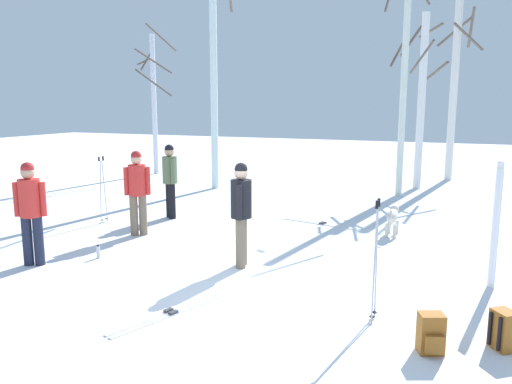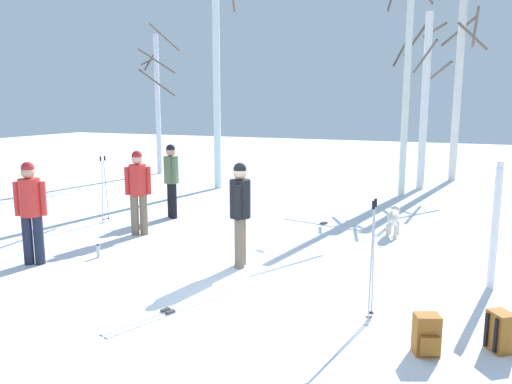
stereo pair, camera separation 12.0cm
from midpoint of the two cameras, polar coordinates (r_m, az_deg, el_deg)
ground_plane at (r=7.03m, az=-3.53°, el=-12.15°), size 60.00×60.00×0.00m
person_0 at (r=9.03m, az=-24.44°, el=-1.55°), size 0.48×0.34×1.72m
person_1 at (r=10.41m, az=-13.55°, el=0.51°), size 0.46×0.34×1.72m
person_2 at (r=11.82m, az=-9.96°, el=1.76°), size 0.43×0.36×1.72m
person_3 at (r=8.16m, az=-2.10°, el=-1.80°), size 0.34×0.50×1.72m
dog at (r=10.56m, az=14.84°, el=-2.69°), size 0.23×0.90×0.57m
ski_pair_planted_1 at (r=7.96m, az=25.01°, el=-3.49°), size 0.10×0.11×1.85m
ski_pair_lying_0 at (r=11.32m, az=7.02°, el=-3.54°), size 1.87×0.57×0.05m
ski_pair_lying_1 at (r=6.75m, az=-9.77°, el=-13.16°), size 0.81×1.88×0.05m
ski_poles_0 at (r=11.74m, az=-17.20°, el=0.48°), size 0.07×0.24×1.49m
ski_poles_1 at (r=6.33m, az=12.80°, el=-7.15°), size 0.07×0.25×1.52m
backpack_0 at (r=6.28m, az=25.69°, el=-13.89°), size 0.34×0.34×0.44m
backpack_1 at (r=5.90m, az=18.56°, el=-14.94°), size 0.32×0.34×0.44m
water_bottle_0 at (r=9.22m, az=-17.71°, el=-6.44°), size 0.06×0.06×0.24m
birch_tree_0 at (r=19.35m, az=-11.60°, el=10.16°), size 1.39×1.38×5.36m
birch_tree_1 at (r=15.83m, az=-5.08°, el=15.45°), size 1.44×1.48×8.19m
birch_tree_2 at (r=14.97m, az=16.10°, el=11.58°), size 1.33×1.38×6.11m
birch_tree_3 at (r=16.47m, az=17.97°, el=9.98°), size 1.45×0.85×5.30m
birch_tree_4 at (r=18.66m, az=21.37°, el=12.15°), size 1.51×1.53×6.81m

